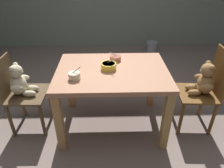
{
  "coord_description": "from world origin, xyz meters",
  "views": [
    {
      "loc": [
        -0.05,
        -1.89,
        1.71
      ],
      "look_at": [
        0.0,
        0.05,
        0.52
      ],
      "focal_mm": 33.81,
      "sensor_mm": 36.0,
      "label": 1
    }
  ],
  "objects_px": {
    "porridge_bowl_cream_near_left": "(74,75)",
    "teddy_chair_near_left": "(21,87)",
    "porridge_bowl_terracotta_far_center": "(115,58)",
    "metal_pail": "(152,47)",
    "porridge_bowl_yellow_center": "(109,66)",
    "teddy_chair_near_right": "(204,85)",
    "dining_table": "(112,80)"
  },
  "relations": [
    {
      "from": "porridge_bowl_cream_near_left",
      "to": "metal_pail",
      "type": "bearing_deg",
      "value": 62.06
    },
    {
      "from": "porridge_bowl_cream_near_left",
      "to": "porridge_bowl_yellow_center",
      "type": "relative_size",
      "value": 0.76
    },
    {
      "from": "teddy_chair_near_right",
      "to": "porridge_bowl_yellow_center",
      "type": "xyz_separation_m",
      "value": [
        -1.0,
        0.06,
        0.21
      ]
    },
    {
      "from": "porridge_bowl_terracotta_far_center",
      "to": "metal_pail",
      "type": "height_order",
      "value": "porridge_bowl_terracotta_far_center"
    },
    {
      "from": "porridge_bowl_terracotta_far_center",
      "to": "porridge_bowl_yellow_center",
      "type": "height_order",
      "value": "porridge_bowl_yellow_center"
    },
    {
      "from": "metal_pail",
      "to": "teddy_chair_near_left",
      "type": "bearing_deg",
      "value": -130.49
    },
    {
      "from": "metal_pail",
      "to": "dining_table",
      "type": "bearing_deg",
      "value": -112.12
    },
    {
      "from": "teddy_chair_near_right",
      "to": "porridge_bowl_terracotta_far_center",
      "type": "xyz_separation_m",
      "value": [
        -0.92,
        0.26,
        0.2
      ]
    },
    {
      "from": "teddy_chair_near_right",
      "to": "porridge_bowl_yellow_center",
      "type": "height_order",
      "value": "teddy_chair_near_right"
    },
    {
      "from": "metal_pail",
      "to": "porridge_bowl_cream_near_left",
      "type": "bearing_deg",
      "value": -117.94
    },
    {
      "from": "porridge_bowl_terracotta_far_center",
      "to": "metal_pail",
      "type": "distance_m",
      "value": 2.19
    },
    {
      "from": "porridge_bowl_cream_near_left",
      "to": "porridge_bowl_yellow_center",
      "type": "height_order",
      "value": "porridge_bowl_yellow_center"
    },
    {
      "from": "teddy_chair_near_left",
      "to": "porridge_bowl_terracotta_far_center",
      "type": "xyz_separation_m",
      "value": [
        1.0,
        0.23,
        0.22
      ]
    },
    {
      "from": "dining_table",
      "to": "porridge_bowl_cream_near_left",
      "type": "distance_m",
      "value": 0.42
    },
    {
      "from": "teddy_chair_near_left",
      "to": "porridge_bowl_cream_near_left",
      "type": "distance_m",
      "value": 0.67
    },
    {
      "from": "teddy_chair_near_right",
      "to": "teddy_chair_near_left",
      "type": "xyz_separation_m",
      "value": [
        -1.93,
        0.04,
        -0.01
      ]
    },
    {
      "from": "porridge_bowl_terracotta_far_center",
      "to": "metal_pail",
      "type": "xyz_separation_m",
      "value": [
        0.83,
        1.92,
        -0.63
      ]
    },
    {
      "from": "porridge_bowl_cream_near_left",
      "to": "porridge_bowl_yellow_center",
      "type": "xyz_separation_m",
      "value": [
        0.32,
        0.19,
        -0.0
      ]
    },
    {
      "from": "dining_table",
      "to": "porridge_bowl_cream_near_left",
      "type": "xyz_separation_m",
      "value": [
        -0.36,
        -0.17,
        0.15
      ]
    },
    {
      "from": "porridge_bowl_cream_near_left",
      "to": "teddy_chair_near_left",
      "type": "bearing_deg",
      "value": 164.27
    },
    {
      "from": "porridge_bowl_yellow_center",
      "to": "metal_pail",
      "type": "relative_size",
      "value": 0.71
    },
    {
      "from": "dining_table",
      "to": "teddy_chair_near_left",
      "type": "distance_m",
      "value": 0.97
    },
    {
      "from": "porridge_bowl_terracotta_far_center",
      "to": "porridge_bowl_yellow_center",
      "type": "xyz_separation_m",
      "value": [
        -0.08,
        -0.21,
        0.01
      ]
    },
    {
      "from": "teddy_chair_near_left",
      "to": "porridge_bowl_yellow_center",
      "type": "distance_m",
      "value": 0.95
    },
    {
      "from": "dining_table",
      "to": "metal_pail",
      "type": "distance_m",
      "value": 2.37
    },
    {
      "from": "dining_table",
      "to": "porridge_bowl_cream_near_left",
      "type": "height_order",
      "value": "porridge_bowl_cream_near_left"
    },
    {
      "from": "teddy_chair_near_right",
      "to": "porridge_bowl_cream_near_left",
      "type": "height_order",
      "value": "teddy_chair_near_right"
    },
    {
      "from": "metal_pail",
      "to": "teddy_chair_near_right",
      "type": "bearing_deg",
      "value": -87.6
    },
    {
      "from": "teddy_chair_near_right",
      "to": "porridge_bowl_terracotta_far_center",
      "type": "bearing_deg",
      "value": -12.75
    },
    {
      "from": "porridge_bowl_terracotta_far_center",
      "to": "porridge_bowl_cream_near_left",
      "type": "bearing_deg",
      "value": -135.1
    },
    {
      "from": "teddy_chair_near_left",
      "to": "porridge_bowl_cream_near_left",
      "type": "height_order",
      "value": "teddy_chair_near_left"
    },
    {
      "from": "teddy_chair_near_right",
      "to": "porridge_bowl_cream_near_left",
      "type": "bearing_deg",
      "value": 8.87
    }
  ]
}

